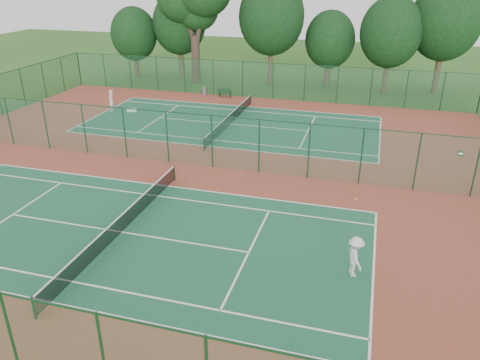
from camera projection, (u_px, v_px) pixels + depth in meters
name	position (u px, v px, depth m)	size (l,w,h in m)	color
ground	(191.00, 164.00, 30.70)	(120.00, 120.00, 0.00)	#2A571B
red_pad	(191.00, 164.00, 30.70)	(40.00, 36.00, 0.01)	brown
court_near	(122.00, 232.00, 22.82)	(23.77, 10.97, 0.01)	#1B5839
court_far	(231.00, 124.00, 38.56)	(23.77, 10.97, 0.01)	#1B5639
fence_north	(258.00, 80.00, 45.70)	(40.00, 0.09, 3.50)	#194C31
fence_divider	(189.00, 139.00, 29.97)	(40.00, 0.09, 3.50)	#1B5136
tennis_net_near	(121.00, 223.00, 22.60)	(0.10, 12.90, 0.97)	#123218
tennis_net_far	(231.00, 118.00, 38.34)	(0.10, 12.90, 0.97)	#133420
player_near	(355.00, 257.00, 19.30)	(1.16, 0.67, 1.80)	silver
player_far	(111.00, 101.00, 41.66)	(0.69, 0.45, 1.88)	silver
trash_bin	(204.00, 91.00, 47.18)	(0.46, 0.46, 0.82)	slate
bench	(225.00, 93.00, 46.47)	(1.39, 0.42, 0.86)	black
kit_bag	(132.00, 110.00, 41.81)	(0.80, 0.30, 0.30)	silver
stray_ball_a	(235.00, 174.00, 29.16)	(0.07, 0.07, 0.07)	#BACA2F
stray_ball_b	(242.00, 175.00, 29.09)	(0.07, 0.07, 0.07)	yellow
stray_ball_c	(216.00, 170.00, 29.73)	(0.07, 0.07, 0.07)	#C1D431
evergreen_row	(276.00, 84.00, 51.77)	(39.00, 5.00, 12.00)	black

